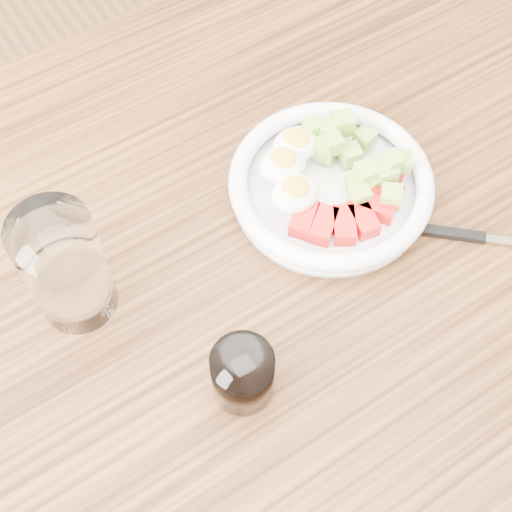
% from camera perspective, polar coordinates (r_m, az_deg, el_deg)
% --- Properties ---
extents(ground, '(4.00, 4.00, 0.00)m').
position_cam_1_polar(ground, '(1.50, 0.55, -15.82)').
color(ground, brown).
rests_on(ground, ground).
extents(dining_table, '(1.50, 0.90, 0.77)m').
position_cam_1_polar(dining_table, '(0.87, 0.92, -4.56)').
color(dining_table, brown).
rests_on(dining_table, ground).
extents(bowl, '(0.23, 0.23, 0.06)m').
position_cam_1_polar(bowl, '(0.82, 5.90, 5.86)').
color(bowl, white).
rests_on(bowl, dining_table).
extents(fork, '(0.14, 0.13, 0.01)m').
position_cam_1_polar(fork, '(0.83, 16.63, 1.55)').
color(fork, black).
rests_on(fork, dining_table).
extents(water_glass, '(0.08, 0.08, 0.14)m').
position_cam_1_polar(water_glass, '(0.72, -15.02, -0.88)').
color(water_glass, white).
rests_on(water_glass, dining_table).
extents(coffee_glass, '(0.06, 0.06, 0.07)m').
position_cam_1_polar(coffee_glass, '(0.69, -1.07, -9.45)').
color(coffee_glass, white).
rests_on(coffee_glass, dining_table).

